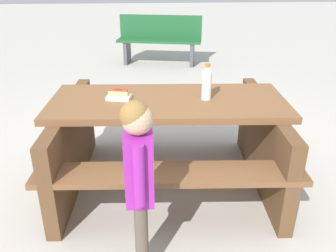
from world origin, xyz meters
TOP-DOWN VIEW (x-y plane):
  - ground_plane at (0.00, 0.00)m, footprint 30.00×30.00m
  - picnic_table at (0.00, 0.00)m, footprint 1.87×1.50m
  - soda_bottle at (-0.29, 0.01)m, footprint 0.07×0.07m
  - hotdog_tray at (0.37, -0.03)m, footprint 0.20×0.15m
  - child_in_coat at (0.22, 0.92)m, footprint 0.17×0.27m
  - park_bench_near at (-0.15, -3.99)m, footprint 1.55×0.69m

SIDE VIEW (x-z plane):
  - ground_plane at x=0.00m, z-range 0.00..0.00m
  - picnic_table at x=0.00m, z-range 0.07..0.82m
  - park_bench_near at x=-0.15m, z-range 0.02..0.87m
  - child_in_coat at x=0.22m, z-range 0.15..1.24m
  - hotdog_tray at x=0.37m, z-range 0.74..0.82m
  - soda_bottle at x=-0.29m, z-range 0.74..1.02m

